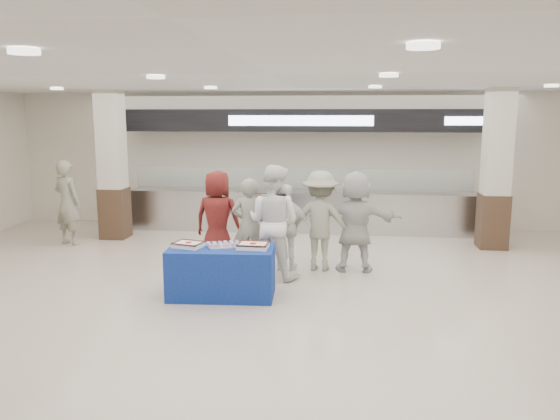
# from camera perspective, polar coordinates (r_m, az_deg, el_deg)

# --- Properties ---
(ground) EXTENTS (14.00, 14.00, 0.00)m
(ground) POSITION_cam_1_polar(r_m,az_deg,el_deg) (7.64, -1.03, -10.67)
(ground) COLOR beige
(ground) RESTS_ON ground
(serving_line) EXTENTS (8.70, 0.85, 2.80)m
(serving_line) POSITION_cam_1_polar(r_m,az_deg,el_deg) (12.61, 2.21, 3.00)
(serving_line) COLOR #B7B9BE
(serving_line) RESTS_ON ground
(column_left) EXTENTS (0.55, 0.55, 3.20)m
(column_left) POSITION_cam_1_polar(r_m,az_deg,el_deg) (12.38, -17.09, 4.16)
(column_left) COLOR #372519
(column_left) RESTS_ON ground
(column_right) EXTENTS (0.55, 0.55, 3.20)m
(column_right) POSITION_cam_1_polar(r_m,az_deg,el_deg) (11.74, 21.63, 3.61)
(column_right) COLOR #372519
(column_right) RESTS_ON ground
(display_table) EXTENTS (1.59, 0.86, 0.75)m
(display_table) POSITION_cam_1_polar(r_m,az_deg,el_deg) (8.22, -6.12, -6.47)
(display_table) COLOR navy
(display_table) RESTS_ON ground
(sheet_cake_left) EXTENTS (0.48, 0.42, 0.09)m
(sheet_cake_left) POSITION_cam_1_polar(r_m,az_deg,el_deg) (8.21, -9.55, -3.53)
(sheet_cake_left) COLOR white
(sheet_cake_left) RESTS_ON display_table
(sheet_cake_right) EXTENTS (0.45, 0.35, 0.09)m
(sheet_cake_right) POSITION_cam_1_polar(r_m,az_deg,el_deg) (8.03, -2.83, -3.69)
(sheet_cake_right) COLOR white
(sheet_cake_right) RESTS_ON display_table
(cupcake_tray) EXTENTS (0.51, 0.46, 0.07)m
(cupcake_tray) POSITION_cam_1_polar(r_m,az_deg,el_deg) (8.15, -5.93, -3.62)
(cupcake_tray) COLOR silver
(cupcake_tray) RESTS_ON display_table
(civilian_maroon) EXTENTS (0.91, 0.66, 1.73)m
(civilian_maroon) POSITION_cam_1_polar(r_m,az_deg,el_deg) (9.68, -6.51, -0.96)
(civilian_maroon) COLOR maroon
(civilian_maroon) RESTS_ON ground
(soldier_a) EXTENTS (0.62, 0.43, 1.64)m
(soldier_a) POSITION_cam_1_polar(r_m,az_deg,el_deg) (9.27, -3.23, -1.69)
(soldier_a) COLOR gray
(soldier_a) RESTS_ON ground
(chef_tall) EXTENTS (1.10, 0.98, 1.89)m
(chef_tall) POSITION_cam_1_polar(r_m,az_deg,el_deg) (8.98, -0.68, -1.26)
(chef_tall) COLOR white
(chef_tall) RESTS_ON ground
(chef_short) EXTENTS (0.92, 0.46, 1.51)m
(chef_short) POSITION_cam_1_polar(r_m,az_deg,el_deg) (9.45, 0.71, -1.84)
(chef_short) COLOR white
(chef_short) RESTS_ON ground
(soldier_b) EXTENTS (1.19, 0.76, 1.74)m
(soldier_b) POSITION_cam_1_polar(r_m,az_deg,el_deg) (9.48, 4.25, -1.14)
(soldier_b) COLOR gray
(soldier_b) RESTS_ON ground
(civilian_white) EXTENTS (1.63, 0.54, 1.75)m
(civilian_white) POSITION_cam_1_polar(r_m,az_deg,el_deg) (9.46, 7.86, -1.18)
(civilian_white) COLOR silver
(civilian_white) RESTS_ON ground
(soldier_bg) EXTENTS (0.75, 0.62, 1.77)m
(soldier_bg) POSITION_cam_1_polar(r_m,az_deg,el_deg) (12.14, -21.33, 0.74)
(soldier_bg) COLOR gray
(soldier_bg) RESTS_ON ground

